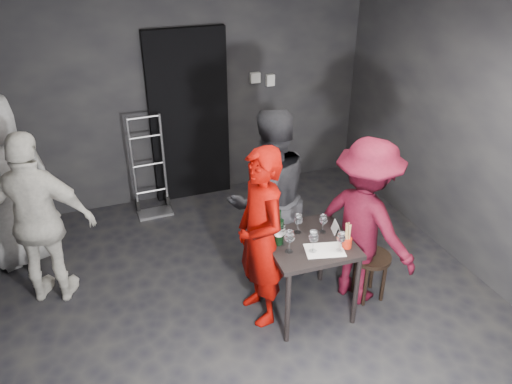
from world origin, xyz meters
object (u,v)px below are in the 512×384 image
object	(u,v)px
tasting_table	(308,250)
woman_black	(269,185)
server_red	(261,231)
man_maroon	(365,218)
stool	(371,264)
bystander_grey	(2,167)
wine_bottle	(279,231)
breadstick_cup	(348,236)
hand_truck	(152,195)
bystander_cream	(38,212)

from	to	relation	value
tasting_table	woman_black	size ratio (longest dim) A/B	0.37
server_red	man_maroon	distance (m)	0.96
stool	bystander_grey	xyz separation A→B (m)	(-3.06, 1.76, 0.70)
woman_black	man_maroon	distance (m)	0.91
stool	woman_black	size ratio (longest dim) A/B	0.23
stool	tasting_table	bearing A→B (deg)	174.82
wine_bottle	breadstick_cup	xyz separation A→B (m)	(0.51, -0.24, -0.01)
hand_truck	bystander_grey	size ratio (longest dim) A/B	0.57
tasting_table	man_maroon	size ratio (longest dim) A/B	0.44
server_red	wine_bottle	distance (m)	0.15
bystander_grey	breadstick_cup	distance (m)	3.30
tasting_table	wine_bottle	size ratio (longest dim) A/B	2.29
tasting_table	stool	distance (m)	0.68
wine_bottle	server_red	bearing A→B (deg)	165.30
bystander_cream	breadstick_cup	size ratio (longest dim) A/B	7.46
woman_black	wine_bottle	size ratio (longest dim) A/B	6.14
hand_truck	stool	distance (m)	2.80
tasting_table	man_maroon	distance (m)	0.58
bystander_grey	breadstick_cup	world-z (taller)	bystander_grey
stool	bystander_grey	world-z (taller)	bystander_grey
bystander_cream	breadstick_cup	bearing A→B (deg)	174.23
server_red	bystander_grey	bearing A→B (deg)	-135.43
bystander_cream	hand_truck	bearing A→B (deg)	-112.21
woman_black	bystander_grey	world-z (taller)	bystander_grey
hand_truck	tasting_table	size ratio (longest dim) A/B	1.62
bystander_cream	bystander_grey	world-z (taller)	bystander_grey
stool	bystander_grey	size ratio (longest dim) A/B	0.22
bystander_cream	stool	bearing A→B (deg)	179.91
stool	bystander_cream	xyz separation A→B (m)	(-2.77, 1.03, 0.55)
man_maroon	hand_truck	bearing A→B (deg)	12.38
stool	man_maroon	distance (m)	0.48
man_maroon	stool	bearing A→B (deg)	-154.57
man_maroon	breadstick_cup	distance (m)	0.36
man_maroon	bystander_grey	bearing A→B (deg)	37.79
stool	man_maroon	bearing A→B (deg)	138.08
hand_truck	breadstick_cup	world-z (taller)	hand_truck
hand_truck	breadstick_cup	distance (m)	2.80
hand_truck	woman_black	distance (m)	2.00
hand_truck	tasting_table	distance (m)	2.47
bystander_cream	bystander_grey	size ratio (longest dim) A/B	0.86
woman_black	wine_bottle	bearing A→B (deg)	67.56
tasting_table	wine_bottle	bearing A→B (deg)	170.85
stool	woman_black	bearing A→B (deg)	138.70
tasting_table	bystander_cream	bearing A→B (deg)	155.50
hand_truck	tasting_table	xyz separation A→B (m)	(1.00, -2.22, 0.43)
woman_black	breadstick_cup	xyz separation A→B (m)	(0.38, -0.80, -0.14)
hand_truck	man_maroon	xyz separation A→B (m)	(1.55, -2.21, 0.62)
wine_bottle	breadstick_cup	bearing A→B (deg)	-25.26
hand_truck	man_maroon	size ratio (longest dim) A/B	0.72
stool	wine_bottle	world-z (taller)	wine_bottle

